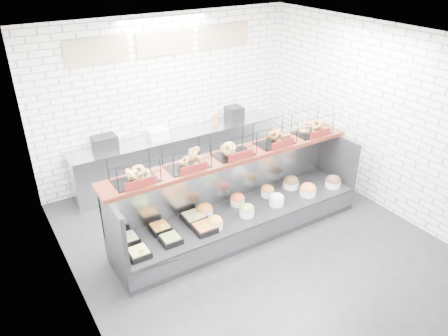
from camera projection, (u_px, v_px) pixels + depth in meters
ground at (251, 241)px, 6.65m from camera, size 5.50×5.50×0.00m
room_shell at (231, 102)px, 6.15m from camera, size 5.02×5.51×3.01m
display_case at (239, 213)px, 6.76m from camera, size 4.00×0.90×1.20m
bagel_shelf at (233, 147)px, 6.40m from camera, size 4.10×0.50×0.40m
prep_counter at (178, 155)px, 8.26m from camera, size 4.00×0.60×1.20m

